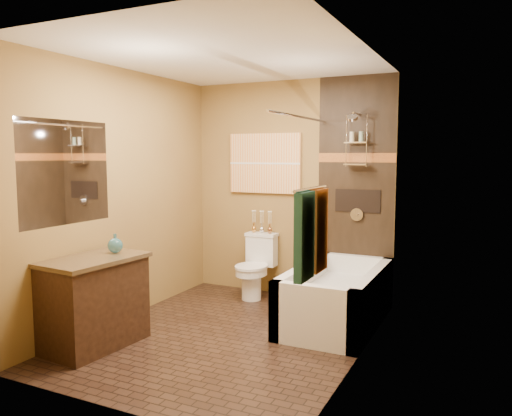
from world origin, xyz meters
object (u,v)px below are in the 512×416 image
Objects in this scene: toilet at (256,266)px; vanity at (94,302)px; bathtub at (337,301)px; sunset_painting at (265,163)px.

toilet is 0.79× the size of vanity.
toilet is (-1.11, 0.48, 0.15)m from bathtub.
sunset_painting is at bearing 146.93° from bathtub.
vanity is at bearing -108.58° from toilet.
bathtub is 1.22m from toilet.
sunset_painting reaches higher than vanity.
bathtub is at bearing -33.07° from sunset_painting.
toilet reaches higher than bathtub.
sunset_painting is 1.21m from toilet.
bathtub is 2.05× the size of toilet.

